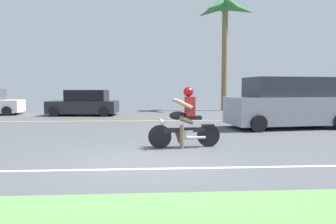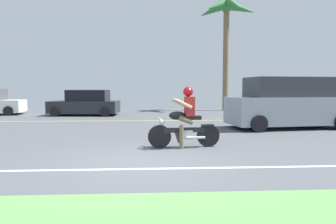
{
  "view_description": "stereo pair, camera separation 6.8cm",
  "coord_description": "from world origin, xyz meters",
  "px_view_note": "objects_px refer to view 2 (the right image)",
  "views": [
    {
      "loc": [
        0.06,
        -6.76,
        1.64
      ],
      "look_at": [
        0.68,
        3.01,
        0.88
      ],
      "focal_mm": 33.19,
      "sensor_mm": 36.0,
      "label": 1
    },
    {
      "loc": [
        0.13,
        -6.77,
        1.64
      ],
      "look_at": [
        0.68,
        3.01,
        0.88
      ],
      "focal_mm": 33.19,
      "sensor_mm": 36.0,
      "label": 2
    }
  ],
  "objects_px": {
    "suv_nearby": "(289,104)",
    "parked_car_1": "(86,103)",
    "motorcyclist": "(185,122)",
    "palm_tree_0": "(226,14)"
  },
  "relations": [
    {
      "from": "suv_nearby",
      "to": "parked_car_1",
      "type": "relative_size",
      "value": 1.24
    },
    {
      "from": "motorcyclist",
      "to": "suv_nearby",
      "type": "relative_size",
      "value": 0.39
    },
    {
      "from": "motorcyclist",
      "to": "suv_nearby",
      "type": "xyz_separation_m",
      "value": [
        4.69,
        3.92,
        0.29
      ]
    },
    {
      "from": "suv_nearby",
      "to": "palm_tree_0",
      "type": "bearing_deg",
      "value": 91.28
    },
    {
      "from": "motorcyclist",
      "to": "palm_tree_0",
      "type": "relative_size",
      "value": 0.24
    },
    {
      "from": "motorcyclist",
      "to": "parked_car_1",
      "type": "relative_size",
      "value": 0.49
    },
    {
      "from": "motorcyclist",
      "to": "parked_car_1",
      "type": "xyz_separation_m",
      "value": [
        -4.81,
        10.37,
        0.0
      ]
    },
    {
      "from": "motorcyclist",
      "to": "suv_nearby",
      "type": "bearing_deg",
      "value": 39.85
    },
    {
      "from": "parked_car_1",
      "to": "palm_tree_0",
      "type": "relative_size",
      "value": 0.49
    },
    {
      "from": "motorcyclist",
      "to": "parked_car_1",
      "type": "height_order",
      "value": "motorcyclist"
    }
  ]
}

